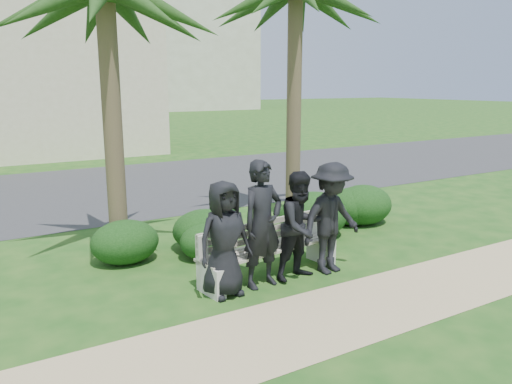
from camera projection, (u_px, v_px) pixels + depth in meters
ground at (305, 263)px, 8.49m from camera, size 160.00×160.00×0.00m
footpath at (381, 302)px, 6.98m from camera, size 30.00×1.60×0.01m
asphalt_street at (150, 184)px, 15.21m from camera, size 160.00×8.00×0.01m
stucco_bldg_right at (51, 69)px, 22.34m from camera, size 8.40×8.40×7.30m
park_bench at (269, 253)px, 7.86m from camera, size 2.46×0.85×0.84m
man_a at (224, 239)px, 7.05m from camera, size 0.85×0.59×1.68m
man_b at (263, 224)px, 7.36m from camera, size 0.76×0.55×1.92m
man_c at (301, 226)px, 7.68m from camera, size 0.91×0.75×1.70m
man_d at (331, 218)px, 7.92m from camera, size 1.23×0.80×1.80m
hedge_a at (125, 241)px, 8.48m from camera, size 1.16×0.96×0.75m
hedge_b at (208, 230)px, 9.07m from camera, size 1.21×1.00×0.79m
hedge_c at (208, 240)px, 8.70m from camera, size 0.99×0.82×0.65m
hedge_d at (313, 214)px, 9.87m from camera, size 1.44×1.19×0.94m
hedge_e at (363, 204)px, 10.86m from camera, size 1.34×1.11×0.88m
hedge_f at (353, 205)px, 10.84m from camera, size 1.26×1.04×0.82m
hedge_extra at (203, 228)px, 9.21m from camera, size 1.16×0.96×0.75m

